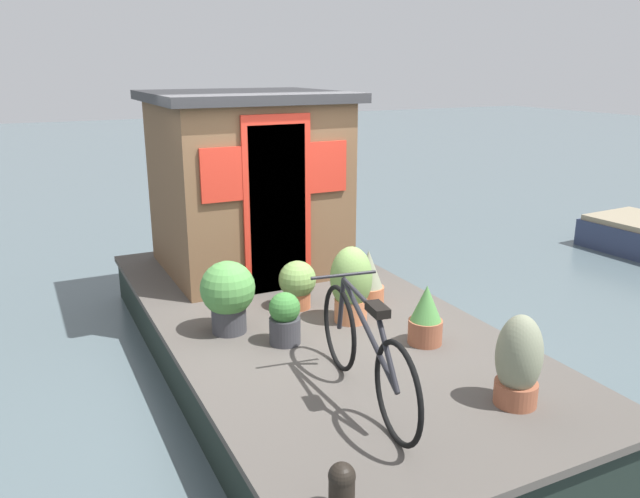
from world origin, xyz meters
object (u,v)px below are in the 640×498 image
(bicycle, at_px, (365,352))
(potted_plant_mint, at_px, (368,278))
(potted_plant_rosemary, at_px, (518,363))
(potted_plant_thyme, at_px, (228,293))
(potted_plant_sage, at_px, (285,318))
(potted_plant_fern, at_px, (351,284))
(houseboat_cabin, at_px, (247,182))
(potted_plant_basil, at_px, (426,316))
(mooring_bollard, at_px, (342,486))
(potted_plant_succulent, at_px, (297,283))

(bicycle, relative_size, potted_plant_mint, 3.16)
(potted_plant_rosemary, xyz_separation_m, potted_plant_thyme, (2.04, 1.39, 0.05))
(potted_plant_sage, xyz_separation_m, potted_plant_thyme, (0.43, 0.35, 0.13))
(potted_plant_fern, bearing_deg, houseboat_cabin, 8.04)
(houseboat_cabin, relative_size, potted_plant_sage, 4.55)
(potted_plant_thyme, bearing_deg, bicycle, -162.95)
(potted_plant_sage, xyz_separation_m, potted_plant_fern, (0.18, -0.73, 0.14))
(potted_plant_basil, bearing_deg, bicycle, 122.65)
(potted_plant_rosemary, xyz_separation_m, potted_plant_mint, (2.11, -0.06, -0.05))
(potted_plant_sage, distance_m, potted_plant_mint, 1.21)
(potted_plant_rosemary, relative_size, potted_plant_basil, 1.28)
(potted_plant_basil, bearing_deg, potted_plant_rosemary, 179.09)
(mooring_bollard, bearing_deg, bicycle, -35.95)
(potted_plant_mint, xyz_separation_m, potted_plant_basil, (-1.02, 0.04, -0.01))
(potted_plant_fern, distance_m, potted_plant_rosemary, 1.81)
(potted_plant_fern, bearing_deg, potted_plant_thyme, 76.46)
(houseboat_cabin, height_order, potted_plant_mint, houseboat_cabin)
(mooring_bollard, bearing_deg, potted_plant_succulent, -19.63)
(potted_plant_succulent, bearing_deg, potted_plant_sage, 148.33)
(houseboat_cabin, height_order, potted_plant_fern, houseboat_cabin)
(potted_plant_rosemary, bearing_deg, potted_plant_succulent, 14.94)
(potted_plant_fern, distance_m, potted_plant_mint, 0.51)
(potted_plant_succulent, relative_size, potted_plant_mint, 0.87)
(bicycle, bearing_deg, houseboat_cabin, -5.75)
(potted_plant_basil, bearing_deg, mooring_bollard, 133.60)
(potted_plant_succulent, height_order, potted_plant_mint, potted_plant_mint)
(potted_plant_rosemary, bearing_deg, potted_plant_basil, -0.91)
(houseboat_cabin, bearing_deg, potted_plant_rosemary, -171.04)
(potted_plant_thyme, bearing_deg, potted_plant_succulent, -71.61)
(potted_plant_fern, height_order, potted_plant_thyme, potted_plant_fern)
(potted_plant_sage, relative_size, potted_plant_rosemary, 0.68)
(houseboat_cabin, relative_size, potted_plant_succulent, 4.37)
(potted_plant_fern, height_order, potted_plant_basil, potted_plant_fern)
(potted_plant_thyme, bearing_deg, potted_plant_fern, -103.54)
(houseboat_cabin, xyz_separation_m, potted_plant_fern, (-1.94, -0.27, -0.64))
(potted_plant_succulent, bearing_deg, mooring_bollard, 160.37)
(potted_plant_mint, bearing_deg, mooring_bollard, 147.13)
(bicycle, distance_m, potted_plant_fern, 1.42)
(potted_plant_succulent, distance_m, potted_plant_mint, 0.70)
(potted_plant_fern, xyz_separation_m, potted_plant_thyme, (0.26, 1.07, -0.00))
(bicycle, xyz_separation_m, potted_plant_mint, (1.62, -0.97, -0.11))
(bicycle, relative_size, potted_plant_fern, 2.40)
(potted_plant_succulent, bearing_deg, potted_plant_thyme, 108.39)
(potted_plant_rosemary, relative_size, potted_plant_succulent, 1.40)
(potted_plant_sage, bearing_deg, potted_plant_mint, -65.37)
(potted_plant_succulent, xyz_separation_m, potted_plant_mint, (-0.19, -0.67, 0.00))
(potted_plant_sage, distance_m, potted_plant_thyme, 0.57)
(potted_plant_fern, distance_m, potted_plant_succulent, 0.61)
(potted_plant_mint, bearing_deg, potted_plant_basil, 177.71)
(potted_plant_rosemary, relative_size, mooring_bollard, 2.31)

